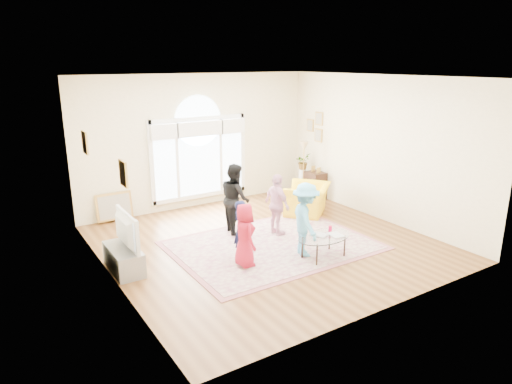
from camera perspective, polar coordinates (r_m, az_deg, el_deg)
ground at (r=9.10m, az=1.35°, el=-6.39°), size 6.00×6.00×0.00m
room_shell at (r=11.04m, az=-6.82°, el=6.02°), size 6.00×6.00×6.00m
area_rug at (r=8.98m, az=2.12°, el=-6.66°), size 3.60×2.60×0.02m
rug_border at (r=8.98m, az=2.12°, el=-6.68°), size 3.80×2.80×0.01m
tv_console at (r=8.21m, az=-16.19°, el=-8.07°), size 0.45×1.00×0.42m
television at (r=8.02m, az=-16.43°, el=-4.67°), size 0.17×1.07×0.61m
coffee_table at (r=8.39m, az=8.49°, el=-5.62°), size 1.10×0.74×0.54m
armchair at (r=10.76m, az=6.44°, el=-0.91°), size 1.43×1.42×0.70m
side_cabinet at (r=12.00m, az=7.39°, el=0.86°), size 0.40×0.50×0.70m
floor_lamp at (r=11.71m, az=6.01°, el=5.20°), size 0.27×0.27×1.51m
plant_pedestal at (r=12.28m, az=5.79°, el=1.26°), size 0.20×0.20×0.70m
potted_plant at (r=12.15m, az=5.87°, el=3.82°), size 0.47×0.45×0.42m
leaning_picture at (r=10.77m, az=-17.15°, el=-3.50°), size 0.80×0.14×0.62m
child_red at (r=7.91m, az=-1.42°, el=-5.40°), size 0.42×0.59×1.13m
child_navy at (r=8.17m, az=-1.82°, el=-4.76°), size 0.28×0.41×1.10m
child_black at (r=9.44m, az=-2.62°, el=-0.75°), size 0.67×0.80×1.45m
child_pink at (r=9.29m, az=2.66°, el=-1.61°), size 0.33×0.76×1.28m
child_blue at (r=8.33m, az=6.21°, el=-3.46°), size 0.78×1.00×1.37m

